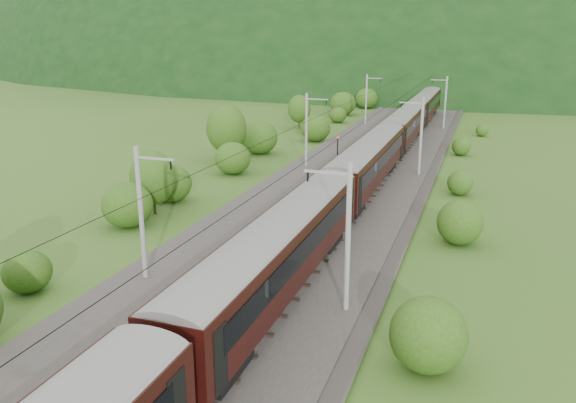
% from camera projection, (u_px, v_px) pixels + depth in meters
% --- Properties ---
extents(ground, '(600.00, 600.00, 0.00)m').
position_uv_depth(ground, '(240.00, 297.00, 32.04)').
color(ground, '#32551A').
rests_on(ground, ground).
extents(railbed, '(14.00, 220.00, 0.30)m').
position_uv_depth(railbed, '(296.00, 237.00, 41.04)').
color(railbed, '#38332D').
rests_on(railbed, ground).
extents(track_left, '(2.40, 220.00, 0.27)m').
position_uv_depth(track_left, '(265.00, 231.00, 41.74)').
color(track_left, brown).
rests_on(track_left, railbed).
extents(track_right, '(2.40, 220.00, 0.27)m').
position_uv_depth(track_right, '(327.00, 238.00, 40.21)').
color(track_right, brown).
rests_on(track_right, railbed).
extents(catenary_left, '(2.54, 192.28, 8.00)m').
position_uv_depth(catenary_left, '(307.00, 128.00, 61.64)').
color(catenary_left, gray).
rests_on(catenary_left, railbed).
extents(catenary_right, '(2.54, 192.28, 8.00)m').
position_uv_depth(catenary_right, '(420.00, 135.00, 57.74)').
color(catenary_right, gray).
rests_on(catenary_right, railbed).
extents(overhead_wires, '(4.83, 198.00, 0.03)m').
position_uv_depth(overhead_wires, '(296.00, 143.00, 39.06)').
color(overhead_wires, black).
rests_on(overhead_wires, ground).
extents(mountain_main, '(504.00, 360.00, 244.00)m').
position_uv_depth(mountain_main, '(463.00, 66.00, 267.08)').
color(mountain_main, black).
rests_on(mountain_main, ground).
extents(mountain_ridge, '(336.00, 280.00, 132.00)m').
position_uv_depth(mountain_ridge, '(261.00, 59.00, 341.45)').
color(mountain_ridge, black).
rests_on(mountain_ridge, ground).
extents(train, '(3.14, 174.08, 5.47)m').
position_uv_depth(train, '(368.00, 156.00, 51.51)').
color(train, black).
rests_on(train, ground).
extents(hazard_post_near, '(0.14, 0.14, 1.33)m').
position_uv_depth(hazard_post_near, '(402.00, 124.00, 87.95)').
color(hazard_post_near, red).
rests_on(hazard_post_near, railbed).
extents(hazard_post_far, '(0.18, 0.18, 1.72)m').
position_uv_depth(hazard_post_far, '(348.00, 178.00, 53.89)').
color(hazard_post_far, red).
rests_on(hazard_post_far, railbed).
extents(signal, '(0.25, 0.25, 2.27)m').
position_uv_depth(signal, '(338.00, 144.00, 68.00)').
color(signal, black).
rests_on(signal, railbed).
extents(vegetation_left, '(12.10, 148.30, 6.74)m').
position_uv_depth(vegetation_left, '(236.00, 149.00, 61.45)').
color(vegetation_left, '#264913').
rests_on(vegetation_left, ground).
extents(vegetation_right, '(4.27, 103.78, 3.09)m').
position_uv_depth(vegetation_right, '(447.00, 248.00, 35.75)').
color(vegetation_right, '#264913').
rests_on(vegetation_right, ground).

